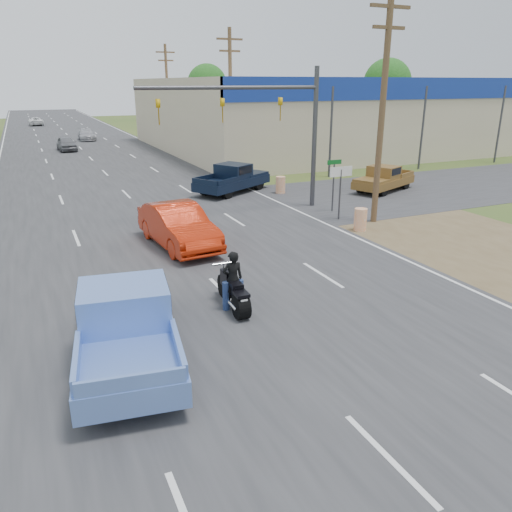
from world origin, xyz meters
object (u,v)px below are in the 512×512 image
blue_pickup (126,321)px  distant_car_white (36,121)px  navy_pickup (234,178)px  distant_car_silver (87,135)px  brown_pickup (383,179)px  motorcycle (234,293)px  red_convertible (178,226)px  distant_car_grey (66,144)px  rider (233,282)px

blue_pickup → distant_car_white: bearing=98.2°
blue_pickup → distant_car_white: (0.45, 74.82, -0.33)m
navy_pickup → distant_car_silver: (-4.48, 33.38, -0.23)m
blue_pickup → brown_pickup: size_ratio=1.19×
blue_pickup → navy_pickup: blue_pickup is taller
motorcycle → red_convertible: bearing=90.3°
motorcycle → distant_car_silver: distant_car_silver is taller
distant_car_white → distant_car_silver: bearing=99.2°
brown_pickup → distant_car_white: bearing=-7.8°
brown_pickup → distant_car_white: size_ratio=1.13×
motorcycle → distant_car_grey: size_ratio=0.59×
brown_pickup → distant_car_silver: brown_pickup is taller
blue_pickup → distant_car_grey: 41.13m
rider → navy_pickup: navy_pickup is taller
red_convertible → motorcycle: size_ratio=2.19×
distant_car_white → distant_car_grey: bearing=91.7°
navy_pickup → distant_car_silver: navy_pickup is taller
red_convertible → navy_pickup: navy_pickup is taller
rider → motorcycle: bearing=90.0°
navy_pickup → red_convertible: bearing=-64.1°
rider → blue_pickup: size_ratio=0.28×
blue_pickup → distant_car_white: blue_pickup is taller
red_convertible → blue_pickup: (-3.51, -7.80, 0.10)m
brown_pickup → distant_car_silver: size_ratio=1.15×
distant_car_grey → distant_car_silver: (2.91, 8.91, -0.05)m
red_convertible → navy_pickup: size_ratio=0.94×
distant_car_grey → blue_pickup: bearing=-95.7°
red_convertible → distant_car_white: size_ratio=1.17×
red_convertible → motorcycle: bearing=-97.5°
motorcycle → brown_pickup: 18.63m
red_convertible → navy_pickup: (5.95, 8.81, 0.02)m
distant_car_white → red_convertible: bearing=91.5°
rider → blue_pickup: blue_pickup is taller
motorcycle → navy_pickup: (6.18, 15.23, 0.33)m
motorcycle → rider: (0.00, 0.07, 0.31)m
blue_pickup → distant_car_silver: (4.98, 49.99, -0.32)m
red_convertible → brown_pickup: (14.22, 5.32, -0.07)m
blue_pickup → rider: bearing=32.4°
navy_pickup → brown_pickup: size_ratio=1.10×
rider → distant_car_grey: (-1.21, 39.63, -0.16)m
rider → distant_car_silver: 48.57m
rider → distant_car_grey: rider is taller
navy_pickup → distant_car_grey: size_ratio=1.36×
brown_pickup → red_convertible: bearing=87.1°
red_convertible → distant_car_grey: size_ratio=1.28×
blue_pickup → navy_pickup: bearing=68.9°
red_convertible → navy_pickup: bearing=50.6°
navy_pickup → distant_car_grey: navy_pickup is taller
rider → navy_pickup: size_ratio=0.31×
distant_car_silver → distant_car_white: 25.24m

